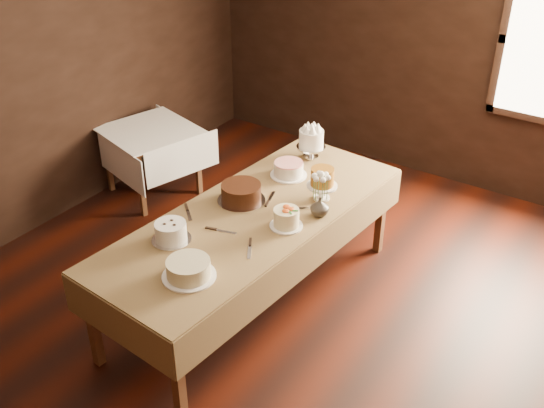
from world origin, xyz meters
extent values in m
cube|color=black|center=(0.00, 0.00, 0.00)|extent=(5.00, 6.00, 0.01)
cube|color=black|center=(0.00, 3.00, 1.40)|extent=(5.00, 0.02, 2.80)
cube|color=black|center=(-2.50, 0.00, 1.40)|extent=(0.02, 6.00, 2.80)
cube|color=#4E2F1D|center=(-0.67, -1.02, 0.37)|extent=(0.07, 0.07, 0.75)
cube|color=#4E2F1D|center=(-0.48, 1.43, 0.37)|extent=(0.07, 0.07, 0.75)
cube|color=#4E2F1D|center=(0.17, -1.08, 0.37)|extent=(0.07, 0.07, 0.75)
cube|color=#4E2F1D|center=(0.36, 1.36, 0.37)|extent=(0.07, 0.07, 0.75)
cube|color=#4E2F1D|center=(-0.15, 0.17, 0.79)|extent=(1.17, 2.65, 0.04)
cube|color=olive|center=(-0.15, 0.17, 0.81)|extent=(1.23, 2.72, 0.01)
cube|color=#4E2F1D|center=(-2.44, 0.80, 0.33)|extent=(0.06, 0.06, 0.65)
cube|color=#4E2F1D|center=(-2.26, 1.43, 0.33)|extent=(0.06, 0.06, 0.65)
cube|color=#4E2F1D|center=(-1.80, 0.62, 0.33)|extent=(0.06, 0.06, 0.65)
cube|color=#4E2F1D|center=(-1.62, 1.26, 0.33)|extent=(0.06, 0.06, 0.65)
cube|color=#4E2F1D|center=(-2.03, 1.03, 0.67)|extent=(0.93, 0.93, 0.04)
cube|color=white|center=(-2.03, 1.03, 0.70)|extent=(1.03, 1.03, 0.01)
cylinder|color=silver|center=(-0.28, 1.21, 0.88)|extent=(0.25, 0.25, 0.12)
cylinder|color=white|center=(-0.28, 1.21, 1.01)|extent=(0.30, 0.30, 0.15)
cylinder|color=white|center=(-0.26, 0.83, 0.82)|extent=(0.30, 0.30, 0.01)
cylinder|color=white|center=(-0.26, 0.83, 0.88)|extent=(0.33, 0.33, 0.10)
cylinder|color=white|center=(0.15, 0.66, 0.89)|extent=(0.24, 0.24, 0.13)
cylinder|color=#9E5F16|center=(0.15, 0.66, 1.02)|extent=(0.25, 0.25, 0.14)
cylinder|color=silver|center=(-0.34, 0.28, 0.82)|extent=(0.37, 0.37, 0.01)
cylinder|color=#32160A|center=(-0.34, 0.28, 0.90)|extent=(0.31, 0.31, 0.13)
cylinder|color=white|center=(0.14, 0.18, 0.82)|extent=(0.24, 0.24, 0.01)
cylinder|color=#F4E7B7|center=(0.14, 0.18, 0.90)|extent=(0.22, 0.22, 0.13)
cylinder|color=silver|center=(-0.43, -0.43, 0.82)|extent=(0.28, 0.28, 0.01)
cylinder|color=white|center=(-0.43, -0.43, 0.90)|extent=(0.27, 0.27, 0.13)
cylinder|color=white|center=(-0.06, -0.67, 0.82)|extent=(0.35, 0.35, 0.01)
cylinder|color=beige|center=(-0.06, -0.67, 0.89)|extent=(0.35, 0.35, 0.11)
cube|color=silver|center=(-0.17, -0.12, 0.82)|extent=(0.24, 0.09, 0.01)
cube|color=silver|center=(0.11, -0.24, 0.82)|extent=(0.15, 0.22, 0.01)
cube|color=silver|center=(-0.19, 0.47, 0.82)|extent=(0.10, 0.24, 0.01)
cube|color=silver|center=(0.14, 0.48, 0.82)|extent=(0.20, 0.17, 0.01)
cube|color=silver|center=(-0.54, -0.11, 0.82)|extent=(0.20, 0.17, 0.01)
imported|color=#2D2823|center=(0.26, 0.44, 0.89)|extent=(0.20, 0.20, 0.15)
camera|label=1|loc=(2.25, -3.12, 3.39)|focal=42.69mm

